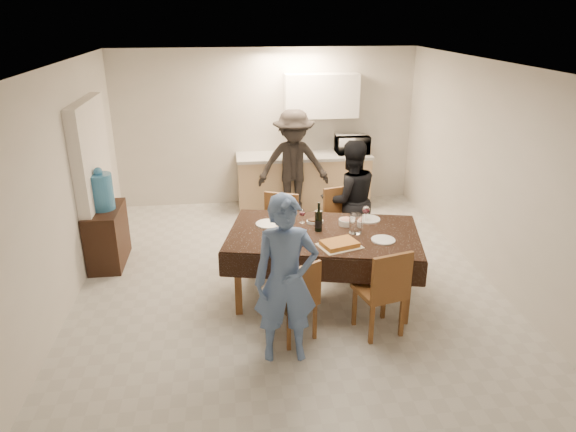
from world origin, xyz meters
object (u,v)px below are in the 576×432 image
Objects in this scene: savoury_tart at (340,244)px; person_kitchen at (293,165)px; water_pitcher at (355,224)px; person_near at (286,280)px; console at (107,236)px; wine_bottle at (319,217)px; dining_table at (323,235)px; microwave at (352,144)px; water_jug at (101,192)px; person_far at (350,200)px.

person_kitchen is (-0.10, 2.95, 0.02)m from savoury_tart.
water_pitcher is 0.13× the size of person_near.
wine_bottle is at bearing -23.94° from console.
dining_table is 0.22m from wine_bottle.
savoury_tart is 3.53m from microwave.
person_kitchen reaches higher than wine_bottle.
dining_table is 3.21m from microwave.
microwave reaches higher than savoury_tart.
person_far reaches higher than water_jug.
water_jug is 3.21m from person_far.
console is 1.96× the size of savoury_tart.
wine_bottle is 0.48m from savoury_tart.
console is at bearing 26.12° from microwave.
water_jug reaches higher than wine_bottle.
microwave is at bearing 69.63° from wine_bottle.
water_jug is 0.28× the size of person_near.
dining_table is 2.94m from console.
water_jug reaches higher than microwave.
console is (-2.65, 1.20, -0.40)m from dining_table.
person_near reaches higher than console.
console is 0.62m from water_jug.
savoury_tart is (0.10, -0.38, 0.06)m from dining_table.
person_kitchen reaches higher than dining_table.
person_near is (2.10, -2.25, 0.44)m from console.
water_jug is 2.84m from wine_bottle.
person_kitchen reaches higher than person_near.
wine_bottle is 0.20× the size of person_kitchen.
wine_bottle is at bearing 165.96° from water_pitcher.
microwave is at bearing 74.35° from savoury_tart.
wine_bottle reaches higher than dining_table.
microwave is (0.95, 3.40, 0.21)m from savoury_tart.
water_jug is at bearing 168.48° from dining_table.
microwave is at bearing 77.12° from water_pitcher.
wine_bottle is at bearing 147.92° from dining_table.
person_far is at bearing 59.04° from wine_bottle.
person_near is at bearing -131.99° from water_pitcher.
water_jug reaches higher than console.
water_jug is 2.98m from person_kitchen.
person_near is (-0.90, -1.00, -0.11)m from water_pitcher.
person_kitchen is at bearing -77.85° from person_far.
console is 2.44× the size of wine_bottle.
savoury_tart is (0.15, -0.43, -0.14)m from wine_bottle.
console is 3.84× the size of water_pitcher.
person_near is at bearing 68.51° from microwave.
person_far is at bearing 72.53° from savoury_tart.
person_near is at bearing 54.56° from person_far.
water_jug is 4.12m from microwave.
microwave is 2.05m from person_far.
wine_bottle is 1.57× the size of water_pitcher.
dining_table is 6.84× the size of wine_bottle.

